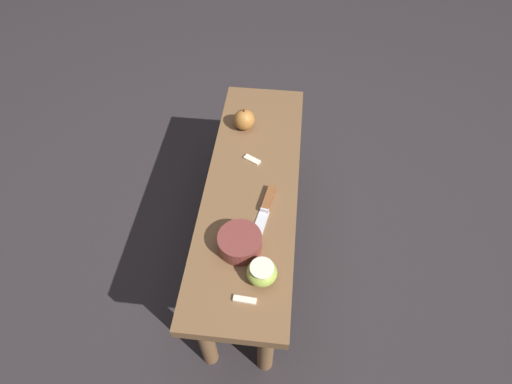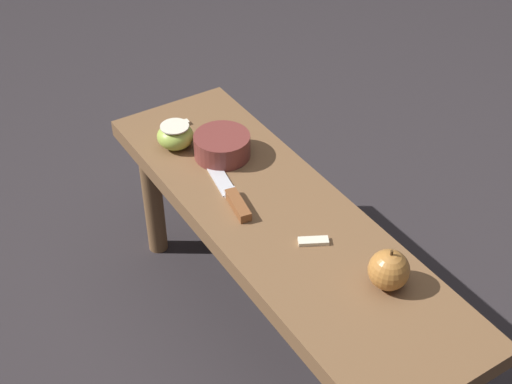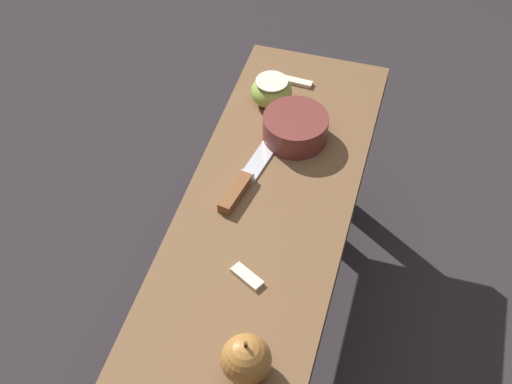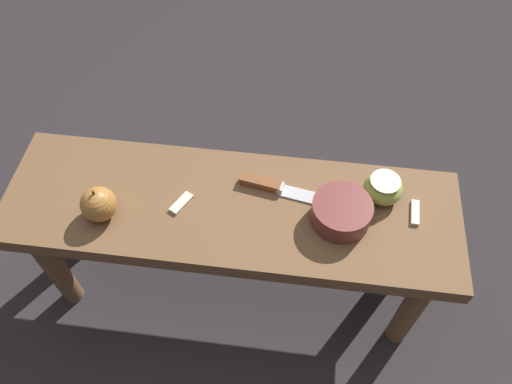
{
  "view_description": "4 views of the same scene",
  "coord_description": "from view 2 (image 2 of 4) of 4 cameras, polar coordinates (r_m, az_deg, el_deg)",
  "views": [
    {
      "loc": [
        -0.82,
        -0.1,
        1.4
      ],
      "look_at": [
        -0.05,
        -0.02,
        0.43
      ],
      "focal_mm": 28.0,
      "sensor_mm": 36.0,
      "label": 1
    },
    {
      "loc": [
        0.9,
        -0.63,
        1.35
      ],
      "look_at": [
        -0.05,
        -0.02,
        0.43
      ],
      "focal_mm": 50.0,
      "sensor_mm": 36.0,
      "label": 2
    },
    {
      "loc": [
        0.74,
        0.21,
        1.38
      ],
      "look_at": [
        -0.05,
        -0.02,
        0.43
      ],
      "focal_mm": 50.0,
      "sensor_mm": 36.0,
      "label": 3
    },
    {
      "loc": [
        -0.13,
        0.59,
        1.3
      ],
      "look_at": [
        -0.05,
        -0.02,
        0.43
      ],
      "focal_mm": 35.0,
      "sensor_mm": 36.0,
      "label": 4
    }
  ],
  "objects": [
    {
      "name": "apple_whole",
      "position": [
        1.3,
        10.58,
        -6.14
      ],
      "size": [
        0.08,
        0.08,
        0.09
      ],
      "color": "#B27233",
      "rests_on": "wooden_bench"
    },
    {
      "name": "apple_cut",
      "position": [
        1.63,
        -6.47,
        4.5
      ],
      "size": [
        0.08,
        0.08,
        0.06
      ],
      "color": "#9EB747",
      "rests_on": "wooden_bench"
    },
    {
      "name": "apple_slice_center",
      "position": [
        1.72,
        -6.39,
        5.35
      ],
      "size": [
        0.02,
        0.06,
        0.01
      ],
      "color": "silver",
      "rests_on": "wooden_bench"
    },
    {
      "name": "bowl",
      "position": [
        1.6,
        -2.73,
        3.72
      ],
      "size": [
        0.13,
        0.13,
        0.05
      ],
      "color": "brown",
      "rests_on": "wooden_bench"
    },
    {
      "name": "ground_plane",
      "position": [
        1.74,
        1.55,
        -11.79
      ],
      "size": [
        8.0,
        8.0,
        0.0
      ],
      "primitive_type": "plane",
      "color": "#2D282B"
    },
    {
      "name": "wooden_bench",
      "position": [
        1.5,
        1.77,
        -3.75
      ],
      "size": [
        1.0,
        0.3,
        0.4
      ],
      "color": "brown",
      "rests_on": "ground_plane"
    },
    {
      "name": "knife",
      "position": [
        1.49,
        -1.98,
        -0.23
      ],
      "size": [
        0.25,
        0.07,
        0.02
      ],
      "rotation": [
        0.0,
        0.0,
        2.96
      ],
      "color": "silver",
      "rests_on": "wooden_bench"
    },
    {
      "name": "apple_slice_near_knife",
      "position": [
        1.39,
        4.62,
        -3.93
      ],
      "size": [
        0.05,
        0.06,
        0.01
      ],
      "color": "silver",
      "rests_on": "wooden_bench"
    }
  ]
}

